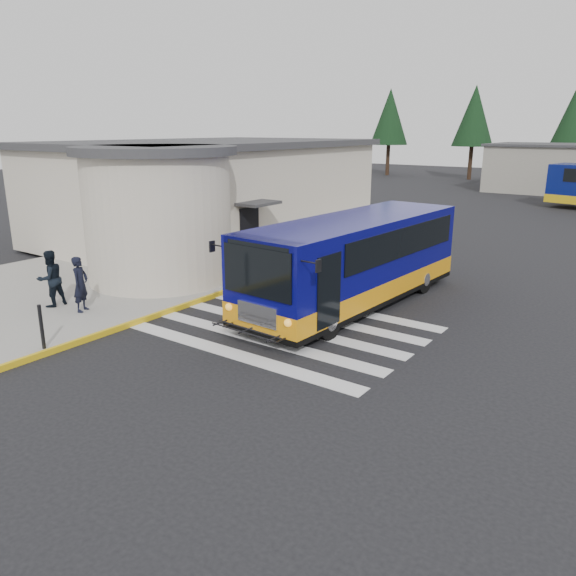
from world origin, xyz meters
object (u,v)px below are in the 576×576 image
Objects in this scene: bollard at (42,327)px; pedestrian_a at (80,284)px; transit_bus at (354,264)px; pedestrian_b at (50,279)px.

pedestrian_a is at bearing 127.12° from bollard.
transit_bus is 8.48m from pedestrian_a.
pedestrian_b is (-1.19, -0.24, 0.04)m from pedestrian_a.
transit_bus is at bearing 128.90° from pedestrian_b.
pedestrian_b reaches higher than pedestrian_a.
bollard is (1.84, -2.43, -0.27)m from pedestrian_a.
pedestrian_b is 3.75m from bollard.
pedestrian_a is 1.46× the size of bollard.
transit_bus is 5.98× the size of pedestrian_a.
bollard is at bearing -167.99° from pedestrian_a.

